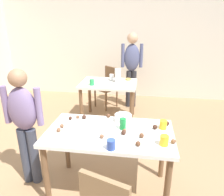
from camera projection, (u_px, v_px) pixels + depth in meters
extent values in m
plane|color=#9E7A56|center=(111.00, 182.00, 2.59)|extent=(6.40, 6.40, 0.00)
cube|color=beige|center=(132.00, 43.00, 5.10)|extent=(6.40, 0.10, 2.60)
cube|color=white|center=(109.00, 133.00, 2.24)|extent=(1.32, 0.72, 0.04)
cylinder|color=brown|center=(46.00, 176.00, 2.17)|extent=(0.06, 0.06, 0.71)
cylinder|color=brown|center=(167.00, 189.00, 2.00)|extent=(0.06, 0.06, 0.71)
cylinder|color=brown|center=(67.00, 144.00, 2.73)|extent=(0.06, 0.06, 0.71)
cylinder|color=brown|center=(163.00, 152.00, 2.56)|extent=(0.06, 0.06, 0.71)
cube|color=silver|center=(109.00, 84.00, 3.93)|extent=(1.02, 0.73, 0.04)
cylinder|color=brown|center=(81.00, 107.00, 3.84)|extent=(0.06, 0.06, 0.71)
cylinder|color=brown|center=(131.00, 110.00, 3.72)|extent=(0.06, 0.06, 0.71)
cylinder|color=brown|center=(90.00, 96.00, 4.41)|extent=(0.06, 0.06, 0.71)
cylinder|color=brown|center=(133.00, 98.00, 4.29)|extent=(0.06, 0.06, 0.71)
cube|color=brown|center=(106.00, 88.00, 4.66)|extent=(0.56, 0.56, 0.04)
cube|color=brown|center=(112.00, 76.00, 4.70)|extent=(0.33, 0.25, 0.42)
cylinder|color=brown|center=(106.00, 102.00, 4.51)|extent=(0.04, 0.04, 0.41)
cylinder|color=brown|center=(95.00, 98.00, 4.74)|extent=(0.04, 0.04, 0.41)
cylinder|color=brown|center=(117.00, 98.00, 4.74)|extent=(0.04, 0.04, 0.41)
cylinder|color=brown|center=(106.00, 94.00, 4.96)|extent=(0.04, 0.04, 0.41)
cylinder|color=#383D4C|center=(26.00, 155.00, 2.51)|extent=(0.11, 0.11, 0.70)
cylinder|color=#383D4C|center=(34.00, 156.00, 2.49)|extent=(0.11, 0.11, 0.70)
ellipsoid|color=slate|center=(22.00, 109.00, 2.29)|extent=(0.32, 0.20, 0.49)
sphere|color=#997051|center=(18.00, 78.00, 2.17)|extent=(0.19, 0.19, 0.19)
cylinder|color=slate|center=(6.00, 105.00, 2.31)|extent=(0.07, 0.07, 0.42)
cylinder|color=slate|center=(39.00, 107.00, 2.25)|extent=(0.07, 0.07, 0.42)
cylinder|color=#28282D|center=(133.00, 89.00, 4.69)|extent=(0.11, 0.11, 0.80)
cylinder|color=#28282D|center=(128.00, 89.00, 4.69)|extent=(0.11, 0.11, 0.80)
ellipsoid|color=#4C5175|center=(132.00, 58.00, 4.45)|extent=(0.34, 0.23, 0.57)
sphere|color=tan|center=(133.00, 38.00, 4.31)|extent=(0.22, 0.22, 0.22)
cylinder|color=#4C5175|center=(141.00, 56.00, 4.43)|extent=(0.08, 0.08, 0.48)
cylinder|color=#4C5175|center=(123.00, 56.00, 4.44)|extent=(0.08, 0.08, 0.48)
cylinder|color=white|center=(123.00, 118.00, 2.44)|extent=(0.19, 0.19, 0.08)
cylinder|color=#198438|center=(123.00, 124.00, 2.26)|extent=(0.07, 0.07, 0.12)
cube|color=silver|center=(141.00, 122.00, 2.43)|extent=(0.17, 0.02, 0.01)
cylinder|color=#3351B2|center=(111.00, 145.00, 1.91)|extent=(0.08, 0.08, 0.09)
cylinder|color=yellow|center=(164.00, 140.00, 1.97)|extent=(0.08, 0.08, 0.10)
cylinder|color=yellow|center=(163.00, 125.00, 2.27)|extent=(0.08, 0.08, 0.09)
sphere|color=#3D2319|center=(124.00, 132.00, 2.16)|extent=(0.05, 0.05, 0.05)
sphere|color=brown|center=(62.00, 126.00, 2.30)|extent=(0.04, 0.04, 0.04)
sphere|color=#3D2319|center=(84.00, 117.00, 2.50)|extent=(0.05, 0.05, 0.05)
sphere|color=brown|center=(78.00, 117.00, 2.51)|extent=(0.04, 0.04, 0.04)
sphere|color=#3D2319|center=(155.00, 127.00, 2.27)|extent=(0.05, 0.05, 0.05)
sphere|color=brown|center=(108.00, 116.00, 2.54)|extent=(0.05, 0.05, 0.05)
sphere|color=#3D2319|center=(167.00, 123.00, 2.35)|extent=(0.05, 0.05, 0.05)
sphere|color=brown|center=(59.00, 130.00, 2.21)|extent=(0.04, 0.04, 0.04)
sphere|color=brown|center=(102.00, 136.00, 2.10)|extent=(0.04, 0.04, 0.04)
sphere|color=brown|center=(138.00, 144.00, 1.97)|extent=(0.05, 0.05, 0.05)
sphere|color=#3D2319|center=(70.00, 118.00, 2.48)|extent=(0.04, 0.04, 0.04)
sphere|color=brown|center=(142.00, 135.00, 2.11)|extent=(0.05, 0.05, 0.05)
sphere|color=brown|center=(124.00, 131.00, 2.21)|extent=(0.04, 0.04, 0.04)
sphere|color=brown|center=(173.00, 141.00, 2.01)|extent=(0.05, 0.05, 0.05)
cylinder|color=white|center=(118.00, 76.00, 3.91)|extent=(0.11, 0.11, 0.25)
cylinder|color=white|center=(112.00, 77.00, 4.06)|extent=(0.08, 0.08, 0.12)
cylinder|color=green|center=(92.00, 82.00, 3.76)|extent=(0.08, 0.08, 0.10)
torus|color=gold|center=(128.00, 79.00, 4.08)|extent=(0.11, 0.11, 0.03)
torus|color=white|center=(123.00, 83.00, 3.83)|extent=(0.11, 0.11, 0.03)
torus|color=white|center=(132.00, 83.00, 3.84)|extent=(0.11, 0.11, 0.03)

